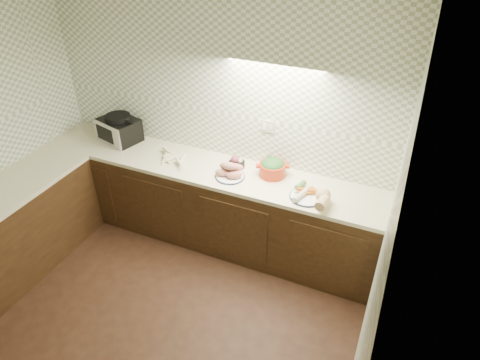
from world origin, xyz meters
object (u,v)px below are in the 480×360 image
at_px(toaster_oven, 119,129).
at_px(veg_plate, 315,195).
at_px(parsnip_pile, 173,160).
at_px(onion_bowl, 236,163).
at_px(dutch_oven, 273,167).
at_px(sweet_potato_plate, 230,171).

height_order(toaster_oven, veg_plate, toaster_oven).
xyz_separation_m(parsnip_pile, onion_bowl, (0.62, 0.17, 0.02)).
relative_size(toaster_oven, veg_plate, 1.20).
distance_m(parsnip_pile, dutch_oven, 1.02).
height_order(onion_bowl, veg_plate, veg_plate).
xyz_separation_m(sweet_potato_plate, dutch_oven, (0.36, 0.19, 0.03)).
height_order(dutch_oven, veg_plate, dutch_oven).
distance_m(sweet_potato_plate, veg_plate, 0.84).
bearing_deg(sweet_potato_plate, toaster_oven, 172.54).
relative_size(sweet_potato_plate, dutch_oven, 0.85).
bearing_deg(parsnip_pile, dutch_oven, 9.74).
bearing_deg(toaster_oven, veg_plate, 9.29).
bearing_deg(sweet_potato_plate, dutch_oven, 27.40).
distance_m(dutch_oven, veg_plate, 0.53).
bearing_deg(onion_bowl, toaster_oven, -179.84).
height_order(sweet_potato_plate, onion_bowl, sweet_potato_plate).
xyz_separation_m(parsnip_pile, dutch_oven, (1.00, 0.17, 0.06)).
xyz_separation_m(toaster_oven, dutch_oven, (1.78, 0.00, -0.05)).
distance_m(toaster_oven, dutch_oven, 1.78).
relative_size(toaster_oven, parsnip_pile, 1.35).
bearing_deg(toaster_oven, onion_bowl, 15.11).
height_order(toaster_oven, sweet_potato_plate, toaster_oven).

